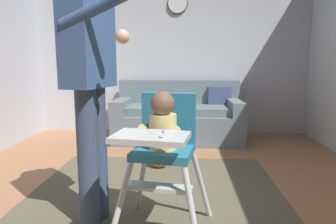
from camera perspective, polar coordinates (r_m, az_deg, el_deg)
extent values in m
cube|color=#A56D48|center=(2.42, -2.50, -19.38)|extent=(5.85, 6.97, 0.10)
cube|color=silver|center=(4.83, 0.65, 11.56)|extent=(5.05, 0.06, 2.61)
cube|color=brown|center=(2.44, -2.87, -17.62)|extent=(2.16, 2.47, 0.01)
cube|color=slate|center=(4.34, 1.95, -2.84)|extent=(1.81, 0.84, 0.40)
cube|color=slate|center=(4.60, 2.07, 3.27)|extent=(1.81, 0.22, 0.46)
cube|color=slate|center=(4.38, -8.72, 1.16)|extent=(0.20, 0.84, 0.20)
cube|color=slate|center=(4.35, 12.74, 0.97)|extent=(0.20, 0.84, 0.20)
cube|color=slate|center=(4.27, -3.17, 0.43)|extent=(0.69, 0.60, 0.11)
cube|color=slate|center=(4.25, 7.09, 0.34)|extent=(0.69, 0.60, 0.11)
cube|color=#3D4C75|center=(4.50, 9.74, 2.63)|extent=(0.35, 0.12, 0.34)
cylinder|color=silver|center=(1.89, -9.26, -17.31)|extent=(0.19, 0.15, 0.54)
cylinder|color=silver|center=(1.79, 4.67, -18.87)|extent=(0.15, 0.19, 0.54)
cylinder|color=silver|center=(2.27, -5.01, -12.58)|extent=(0.15, 0.19, 0.54)
cylinder|color=silver|center=(2.19, 6.36, -13.51)|extent=(0.19, 0.15, 0.54)
cube|color=teal|center=(1.92, -0.84, -7.55)|extent=(0.41, 0.41, 0.05)
cube|color=teal|center=(2.02, 0.16, -1.08)|extent=(0.37, 0.13, 0.34)
cube|color=silver|center=(1.60, -3.30, -4.81)|extent=(0.44, 0.32, 0.03)
cube|color=silver|center=(1.89, -1.62, -14.15)|extent=(0.41, 0.17, 0.02)
cylinder|color=#E2CF81|center=(1.87, -0.99, -3.75)|extent=(0.20, 0.20, 0.22)
sphere|color=brown|center=(1.82, -1.08, 1.62)|extent=(0.15, 0.15, 0.15)
cylinder|color=#E2CF81|center=(1.85, -4.45, -3.52)|extent=(0.07, 0.15, 0.10)
cylinder|color=#E2CF81|center=(1.80, 1.95, -3.85)|extent=(0.07, 0.15, 0.10)
cylinder|color=blue|center=(1.58, -1.08, -4.20)|extent=(0.01, 0.13, 0.01)
cube|color=white|center=(1.53, -1.25, -4.42)|extent=(0.01, 0.02, 0.02)
cylinder|color=#394863|center=(2.09, -14.95, -8.65)|extent=(0.14, 0.14, 0.95)
cylinder|color=#394863|center=(2.19, -13.32, -7.78)|extent=(0.14, 0.14, 0.95)
cube|color=#385584|center=(2.05, -14.98, 12.99)|extent=(0.29, 0.43, 0.61)
cylinder|color=#385584|center=(1.83, -13.54, 18.66)|extent=(0.48, 0.18, 0.23)
sphere|color=beige|center=(1.74, -8.67, 14.01)|extent=(0.08, 0.08, 0.08)
cylinder|color=#385584|center=(2.26, -11.76, 12.72)|extent=(0.07, 0.07, 0.55)
sphere|color=orange|center=(3.25, -1.67, -8.79)|extent=(0.20, 0.20, 0.20)
cylinder|color=white|center=(4.86, 1.83, 19.95)|extent=(0.29, 0.03, 0.29)
cylinder|color=black|center=(4.88, 1.84, 19.91)|extent=(0.31, 0.02, 0.31)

